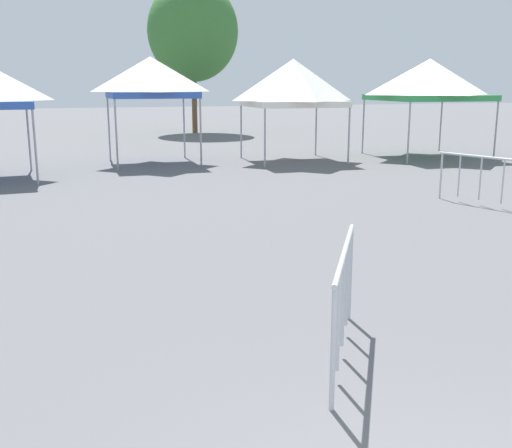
# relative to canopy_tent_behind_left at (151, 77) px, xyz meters

# --- Properties ---
(canopy_tent_behind_left) EXTENTS (2.81, 2.81, 3.43)m
(canopy_tent_behind_left) POSITION_rel_canopy_tent_behind_left_xyz_m (0.00, 0.00, 0.00)
(canopy_tent_behind_left) COLOR #9E9EA3
(canopy_tent_behind_left) RESTS_ON ground
(canopy_tent_center) EXTENTS (3.15, 3.15, 3.38)m
(canopy_tent_center) POSITION_rel_canopy_tent_behind_left_xyz_m (4.56, -0.98, -0.17)
(canopy_tent_center) COLOR #9E9EA3
(canopy_tent_center) RESTS_ON ground
(canopy_tent_far_left) EXTENTS (3.70, 3.70, 3.44)m
(canopy_tent_far_left) POSITION_rel_canopy_tent_behind_left_xyz_m (9.59, -1.39, -0.06)
(canopy_tent_far_left) COLOR #9E9EA3
(canopy_tent_far_left) RESTS_ON ground
(tree_behind_tents_right) EXTENTS (4.73, 4.73, 7.89)m
(tree_behind_tents_right) POSITION_rel_canopy_tent_behind_left_xyz_m (4.44, 12.30, 2.50)
(tree_behind_tents_right) COLOR brown
(tree_behind_tents_right) RESTS_ON ground
(crowd_barrier_mid_lot) EXTENTS (0.70, 2.01, 1.08)m
(crowd_barrier_mid_lot) POSITION_rel_canopy_tent_behind_left_xyz_m (5.35, -9.52, -2.02)
(crowd_barrier_mid_lot) COLOR #B7BABF
(crowd_barrier_mid_lot) RESTS_ON ground
(crowd_barrier_by_lift) EXTENTS (1.15, 1.81, 1.08)m
(crowd_barrier_by_lift) POSITION_rel_canopy_tent_behind_left_xyz_m (-0.95, -15.30, -2.02)
(crowd_barrier_by_lift) COLOR #B7BABF
(crowd_barrier_by_lift) RESTS_ON ground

